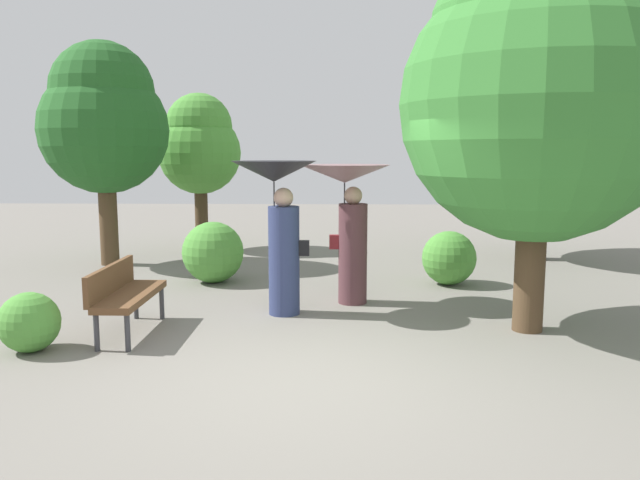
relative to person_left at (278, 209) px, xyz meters
The scene contains 11 objects.
ground_plane 2.80m from the person_left, 77.33° to the right, with size 40.00×40.00×0.00m, color slate.
person_left is the anchor object (origin of this frame).
person_right 1.12m from the person_left, 34.83° to the left, with size 1.29×1.29×1.98m.
park_bench 2.20m from the person_left, 150.91° to the right, with size 0.49×1.50×0.83m.
tree_near_left 5.27m from the person_left, 135.22° to the left, with size 2.39×2.39×4.20m.
tree_near_right 3.52m from the person_left, 12.74° to the right, with size 3.21×3.21×4.70m.
tree_mid_left 5.98m from the person_left, 112.24° to the left, with size 1.79×1.79×3.42m.
tree_mid_right 6.83m from the person_left, 42.90° to the left, with size 3.71×3.71×5.53m.
bush_path_left 3.38m from the person_left, 36.67° to the left, with size 0.88×0.88×0.88m, color #4C9338.
bush_path_right 3.25m from the person_left, 146.66° to the right, with size 0.66×0.66×0.66m, color #4C9338.
bush_behind_bench 2.53m from the person_left, 122.96° to the left, with size 1.02×1.02×1.02m, color #4C9338.
Camera 1 is at (0.26, -5.78, 2.16)m, focal length 35.00 mm.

